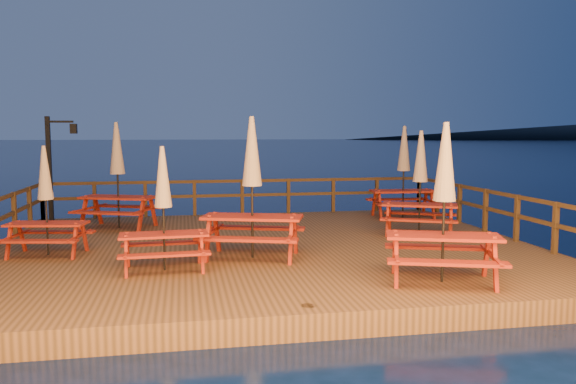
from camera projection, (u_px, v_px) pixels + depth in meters
name	position (u px, v px, depth m)	size (l,w,h in m)	color
ground	(265.00, 262.00, 12.79)	(500.00, 500.00, 0.00)	black
deck	(265.00, 253.00, 12.76)	(12.00, 10.00, 0.40)	#4A3118
deck_piles	(265.00, 275.00, 12.82)	(11.44, 9.44, 1.40)	#3C2913
railing	(254.00, 202.00, 14.40)	(11.80, 9.75, 1.10)	#3C2913
lamp_post	(55.00, 159.00, 16.02)	(0.85, 0.18, 3.00)	black
headland_right	(575.00, 132.00, 271.04)	(230.40, 86.40, 7.00)	black
picnic_table_0	(252.00, 185.00, 11.28)	(2.40, 2.17, 2.86)	maroon
picnic_table_1	(444.00, 200.00, 9.42)	(2.29, 2.08, 2.71)	maroon
picnic_table_2	(46.00, 199.00, 11.52)	(1.78, 1.55, 2.27)	maroon
picnic_table_3	(118.00, 173.00, 14.88)	(2.43, 2.23, 2.81)	maroon
picnic_table_4	(163.00, 206.00, 10.26)	(1.66, 1.39, 2.29)	maroon
picnic_table_5	(420.00, 181.00, 13.86)	(2.27, 2.12, 2.59)	maroon
picnic_table_6	(404.00, 170.00, 16.72)	(2.04, 1.73, 2.74)	maroon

